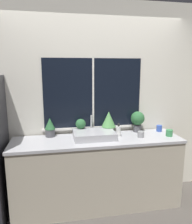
% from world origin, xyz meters
% --- Properties ---
extents(ground_plane, '(14.00, 14.00, 0.00)m').
position_xyz_m(ground_plane, '(0.00, 0.00, 0.00)').
color(ground_plane, '#4C4742').
extents(wall_back, '(8.00, 0.09, 2.70)m').
position_xyz_m(wall_back, '(0.00, 0.62, 1.35)').
color(wall_back, silver).
rests_on(wall_back, ground_plane).
extents(wall_right, '(0.06, 7.00, 2.70)m').
position_xyz_m(wall_right, '(2.12, 1.50, 1.35)').
color(wall_right, silver).
rests_on(wall_right, ground_plane).
extents(counter, '(2.17, 0.58, 0.93)m').
position_xyz_m(counter, '(0.00, 0.28, 0.47)').
color(counter, '#B2A893').
rests_on(counter, ground_plane).
extents(sink, '(0.53, 0.43, 0.26)m').
position_xyz_m(sink, '(-0.04, 0.31, 0.98)').
color(sink, '#ADADB2').
rests_on(sink, counter).
extents(potted_plant_far_left, '(0.13, 0.13, 0.25)m').
position_xyz_m(potted_plant_far_left, '(-0.59, 0.48, 1.06)').
color(potted_plant_far_left, '#4C4C51').
rests_on(potted_plant_far_left, counter).
extents(potted_plant_center_left, '(0.14, 0.14, 0.22)m').
position_xyz_m(potted_plant_center_left, '(-0.19, 0.48, 1.06)').
color(potted_plant_center_left, '#4C4C51').
rests_on(potted_plant_center_left, counter).
extents(potted_plant_center_right, '(0.19, 0.19, 0.31)m').
position_xyz_m(potted_plant_center_right, '(0.20, 0.48, 1.12)').
color(potted_plant_center_right, '#4C4C51').
rests_on(potted_plant_center_right, counter).
extents(potted_plant_far_right, '(0.19, 0.19, 0.29)m').
position_xyz_m(potted_plant_far_right, '(0.62, 0.48, 1.11)').
color(potted_plant_far_right, '#4C4C51').
rests_on(potted_plant_far_right, counter).
extents(soap_bottle, '(0.06, 0.06, 0.17)m').
position_xyz_m(soap_bottle, '(0.29, 0.33, 1.01)').
color(soap_bottle, white).
rests_on(soap_bottle, counter).
extents(mug_blue, '(0.08, 0.08, 0.09)m').
position_xyz_m(mug_blue, '(0.93, 0.45, 0.98)').
color(mug_blue, '#3351AD').
rests_on(mug_blue, counter).
extents(mug_grey, '(0.09, 0.09, 0.08)m').
position_xyz_m(mug_grey, '(0.57, 0.23, 0.97)').
color(mug_grey, gray).
rests_on(mug_grey, counter).
extents(mug_green, '(0.09, 0.09, 0.09)m').
position_xyz_m(mug_green, '(0.96, 0.21, 0.98)').
color(mug_green, '#38844C').
rests_on(mug_green, counter).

